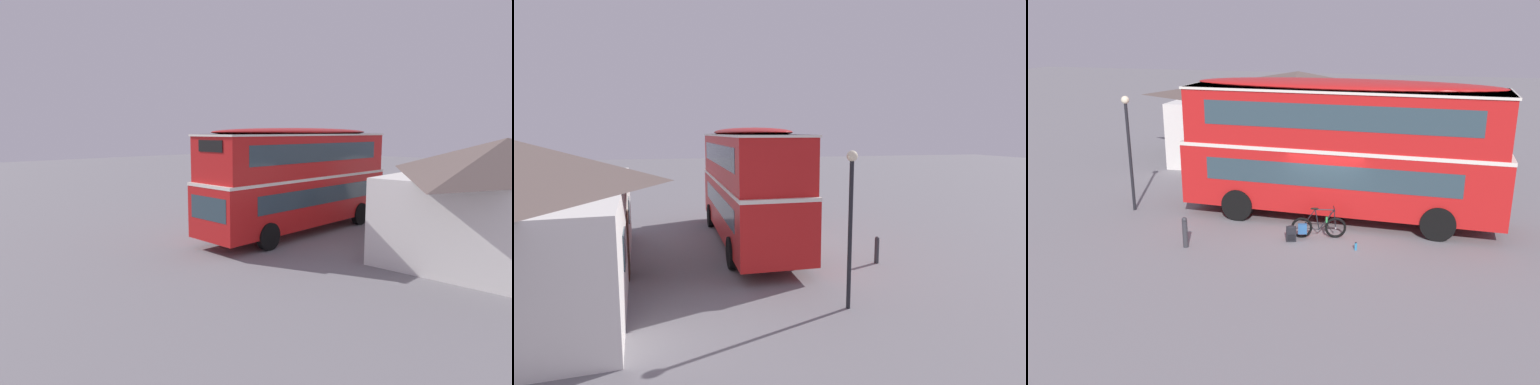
% 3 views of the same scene
% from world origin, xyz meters
% --- Properties ---
extents(ground_plane, '(120.00, 120.00, 0.00)m').
position_xyz_m(ground_plane, '(0.00, 0.00, 0.00)').
color(ground_plane, slate).
extents(double_decker_bus, '(10.78, 2.68, 4.79)m').
position_xyz_m(double_decker_bus, '(0.29, 1.14, 2.65)').
color(double_decker_bus, black).
rests_on(double_decker_bus, ground).
extents(touring_bicycle, '(1.71, 0.76, 1.01)m').
position_xyz_m(touring_bicycle, '(-0.05, -0.92, 0.37)').
color(touring_bicycle, black).
rests_on(touring_bicycle, ground).
extents(backpack_on_ground, '(0.36, 0.32, 0.51)m').
position_xyz_m(backpack_on_ground, '(-0.76, -1.38, 0.26)').
color(backpack_on_ground, black).
rests_on(backpack_on_ground, ground).
extents(water_bottle_blue_sports, '(0.08, 0.08, 0.25)m').
position_xyz_m(water_bottle_blue_sports, '(1.30, -1.52, 0.12)').
color(water_bottle_blue_sports, '#338CBF').
rests_on(water_bottle_blue_sports, ground).
extents(pub_building, '(12.06, 7.05, 4.39)m').
position_xyz_m(pub_building, '(-3.21, 8.66, 2.24)').
color(pub_building, silver).
rests_on(pub_building, ground).
extents(street_lamp, '(0.28, 0.28, 4.15)m').
position_xyz_m(street_lamp, '(-7.06, -0.14, 2.60)').
color(street_lamp, black).
rests_on(street_lamp, ground).
extents(kerb_bollard, '(0.16, 0.16, 0.97)m').
position_xyz_m(kerb_bollard, '(-3.72, -2.74, 0.50)').
color(kerb_bollard, '#333338').
rests_on(kerb_bollard, ground).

